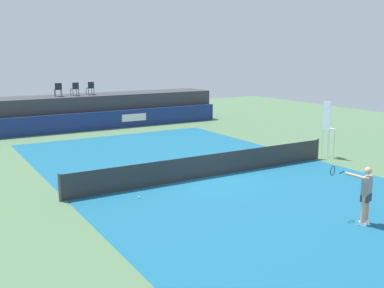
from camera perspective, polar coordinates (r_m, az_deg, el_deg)
The scene contains 13 objects.
ground_plane at distance 21.34m, azimuth -2.13°, elevation -2.26°, with size 48.00×48.00×0.00m, color #4C704C.
court_inner at distance 18.85m, azimuth 2.29°, elevation -4.11°, with size 12.00×22.00×0.00m, color #16597A.
sponsor_wall at distance 30.69m, azimuth -11.62°, elevation 2.88°, with size 18.00×0.22×1.20m.
spectator_platform at distance 32.31m, azimuth -12.75°, elevation 4.15°, with size 18.00×2.80×2.20m, color #38383D.
spectator_chair_far_left at distance 31.34m, azimuth -16.52°, elevation 6.67°, with size 0.47×0.47×0.89m.
spectator_chair_left at distance 31.60m, azimuth -14.54°, elevation 6.81°, with size 0.47×0.47×0.89m.
spectator_chair_center at distance 32.05m, azimuth -12.70°, elevation 6.96°, with size 0.47×0.47×0.89m.
umpire_chair at distance 22.88m, azimuth 16.73°, elevation 2.24°, with size 0.46×0.46×2.76m.
tennis_net at distance 18.73m, azimuth 2.30°, elevation -2.72°, with size 12.40×0.02×0.95m, color #2D2D2D.
net_post_near at distance 16.30m, azimuth -16.35°, elevation -5.28°, with size 0.10×0.10×1.00m, color #4C4C51.
net_post_far at distance 22.64m, azimuth 15.55°, elevation -0.58°, with size 0.10×0.10×1.00m, color #4C4C51.
tennis_player at distance 14.45m, azimuth 21.00°, elevation -5.82°, with size 0.94×1.10×1.77m.
tennis_ball at distance 16.21m, azimuth -6.68°, elevation -6.68°, with size 0.07×0.07×0.07m, color #D8EA33.
Camera 1 is at (-9.97, -15.18, 5.07)m, focal length 42.30 mm.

